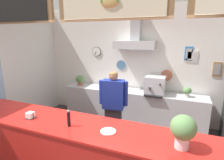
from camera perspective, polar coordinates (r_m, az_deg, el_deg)
The scene contains 10 objects.
back_wall_assembly at distance 4.73m, azimuth 9.66°, elevation 5.78°, with size 5.75×2.50×3.03m.
back_prep_counter at distance 4.85m, azimuth 6.00°, elevation -8.44°, with size 3.66×0.54×0.88m.
shop_worker at distance 3.72m, azimuth 0.42°, elevation -8.56°, with size 0.58×0.28×1.59m.
espresso_machine at distance 4.50m, azimuth 13.47°, elevation -1.61°, with size 0.46×0.54×0.44m.
potted_oregano at distance 4.53m, azimuth 22.63°, elevation -3.30°, with size 0.19×0.19×0.23m.
potted_sage at distance 5.21m, azimuth -10.04°, elevation 0.11°, with size 0.25×0.25×0.29m.
basil_vase at distance 2.22m, azimuth 21.50°, elevation -14.49°, with size 0.29×0.29×0.40m.
napkin_holder at distance 3.11m, azimuth -24.35°, elevation -10.15°, with size 0.13×0.12×0.11m.
pepper_grinder at distance 2.64m, azimuth -13.49°, elevation -11.63°, with size 0.05×0.05×0.25m.
condiment_plate at distance 2.49m, azimuth -1.21°, elevation -15.87°, with size 0.21×0.21×0.01m.
Camera 1 is at (0.94, -2.51, 2.27)m, focal length 28.98 mm.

